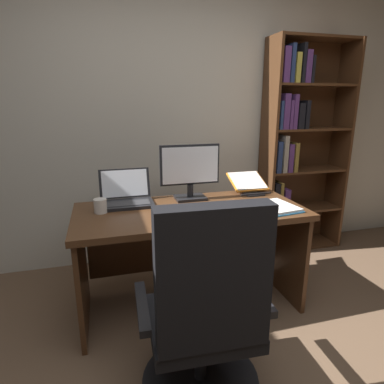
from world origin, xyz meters
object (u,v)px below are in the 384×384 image
at_px(keyboard, 204,212).
at_px(computer_mouse, 158,215).
at_px(desk, 187,233).
at_px(monitor, 190,173).
at_px(laptop, 126,197).
at_px(notepad, 230,206).
at_px(open_binder, 263,209).
at_px(coffee_mug, 100,206).
at_px(office_chair, 206,323).
at_px(bookshelf, 295,152).
at_px(pen, 232,204).
at_px(reading_stand_with_book, 248,183).

relative_size(keyboard, computer_mouse, 4.04).
bearing_deg(desk, keyboard, -72.58).
bearing_deg(desk, monitor, 67.94).
height_order(laptop, notepad, laptop).
xyz_separation_m(open_binder, coffee_mug, (-1.03, 0.24, 0.03)).
relative_size(laptop, computer_mouse, 3.43).
bearing_deg(open_binder, desk, 144.30).
height_order(office_chair, coffee_mug, office_chair).
bearing_deg(coffee_mug, laptop, 40.20).
height_order(bookshelf, pen, bookshelf).
height_order(bookshelf, notepad, bookshelf).
xyz_separation_m(desk, pen, (0.29, -0.10, 0.22)).
xyz_separation_m(desk, monitor, (0.06, 0.15, 0.40)).
xyz_separation_m(office_chair, notepad, (0.41, 0.75, 0.30)).
bearing_deg(desk, pen, -18.39).
height_order(reading_stand_with_book, pen, reading_stand_with_book).
distance_m(laptop, reading_stand_with_book, 0.96).
relative_size(monitor, computer_mouse, 4.21).
bearing_deg(notepad, reading_stand_with_book, 48.11).
relative_size(computer_mouse, reading_stand_with_book, 0.35).
height_order(keyboard, computer_mouse, computer_mouse).
bearing_deg(notepad, pen, 0.00).
height_order(laptop, pen, laptop).
bearing_deg(monitor, computer_mouse, -131.67).
relative_size(bookshelf, computer_mouse, 18.93).
xyz_separation_m(bookshelf, office_chair, (-1.36, -1.47, -0.52)).
relative_size(bookshelf, notepad, 9.37).
distance_m(desk, reading_stand_with_book, 0.66).
bearing_deg(monitor, keyboard, -90.00).
bearing_deg(office_chair, monitor, 81.67).
relative_size(monitor, coffee_mug, 4.79).
bearing_deg(bookshelf, reading_stand_with_book, -149.02).
xyz_separation_m(office_chair, computer_mouse, (-0.10, 0.66, 0.31)).
relative_size(office_chair, monitor, 2.39).
relative_size(monitor, keyboard, 1.04).
height_order(computer_mouse, coffee_mug, coffee_mug).
bearing_deg(laptop, computer_mouse, -64.88).
height_order(bookshelf, reading_stand_with_book, bookshelf).
bearing_deg(monitor, laptop, 179.53).
bearing_deg(monitor, pen, -46.36).
distance_m(computer_mouse, pen, 0.54).
xyz_separation_m(computer_mouse, notepad, (0.51, 0.09, -0.02)).
bearing_deg(laptop, office_chair, -75.42).
xyz_separation_m(notepad, pen, (0.02, 0.00, 0.01)).
xyz_separation_m(keyboard, open_binder, (0.39, -0.05, -0.00)).
height_order(bookshelf, open_binder, bookshelf).
height_order(office_chair, pen, office_chair).
relative_size(open_binder, coffee_mug, 5.24).
relative_size(computer_mouse, coffee_mug, 1.14).
bearing_deg(office_chair, keyboard, 76.20).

